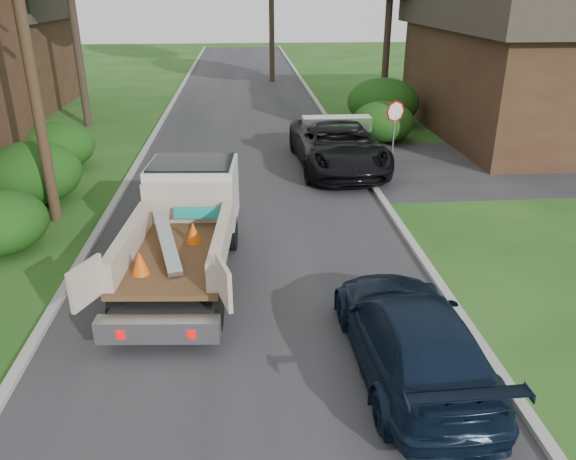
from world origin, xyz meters
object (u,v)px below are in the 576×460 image
at_px(flatbed_truck, 187,217).
at_px(utility_pole, 23,27).
at_px(navy_suv, 411,335).
at_px(house_right, 544,61).
at_px(stop_sign, 395,121).
at_px(black_pickup, 338,144).

bearing_deg(flatbed_truck, utility_pole, 146.69).
distance_m(flatbed_truck, navy_suv, 6.03).
height_order(house_right, navy_suv, house_right).
bearing_deg(flatbed_truck, navy_suv, -43.17).
distance_m(stop_sign, navy_suv, 11.84).
distance_m(flatbed_truck, black_pickup, 8.82).
bearing_deg(flatbed_truck, black_pickup, 61.61).
height_order(utility_pole, black_pickup, utility_pole).
height_order(utility_pole, navy_suv, utility_pole).
relative_size(stop_sign, flatbed_truck, 0.41).
bearing_deg(house_right, navy_suv, -122.22).
distance_m(stop_sign, black_pickup, 2.16).
xyz_separation_m(house_right, navy_suv, (-10.40, -16.50, -2.46)).
height_order(stop_sign, utility_pole, utility_pole).
relative_size(utility_pole, navy_suv, 2.08).
xyz_separation_m(utility_pole, house_right, (18.48, 9.02, -2.01)).
xyz_separation_m(stop_sign, utility_pole, (-10.68, -4.02, 3.40)).
xyz_separation_m(flatbed_truck, black_pickup, (4.74, 7.43, -0.33)).
relative_size(stop_sign, utility_pole, 0.25).
xyz_separation_m(stop_sign, navy_suv, (-2.60, -11.50, -1.08)).
bearing_deg(navy_suv, flatbed_truck, -48.92).
xyz_separation_m(stop_sign, black_pickup, (-1.93, 0.34, -0.90)).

